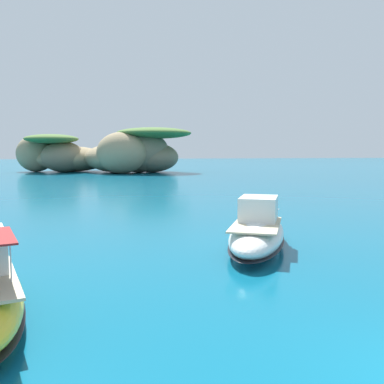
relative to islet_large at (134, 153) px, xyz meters
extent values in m
ellipsoid|color=#84755B|center=(3.14, 0.43, -0.83)|extent=(13.22, 13.03, 5.27)
ellipsoid|color=#84755B|center=(0.86, 0.02, 0.25)|extent=(11.42, 10.51, 7.42)
ellipsoid|color=#9E8966|center=(-2.71, 1.66, -0.93)|extent=(16.22, 17.61, 5.06)
ellipsoid|color=#9E8966|center=(-2.24, -2.88, -0.03)|extent=(11.30, 11.05, 6.87)
ellipsoid|color=#517538|center=(3.47, -1.01, 3.35)|extent=(12.90, 11.73, 1.89)
ellipsoid|color=#9E8966|center=(-10.68, 6.33, -1.17)|extent=(13.18, 10.87, 4.58)
ellipsoid|color=#756651|center=(-11.57, 4.32, -1.74)|extent=(7.60, 7.01, 3.45)
ellipsoid|color=#84755B|center=(-12.10, 3.95, -0.75)|extent=(10.64, 10.62, 5.43)
ellipsoid|color=#9E8966|center=(-17.13, 6.76, -0.18)|extent=(8.13, 6.93, 6.56)
ellipsoid|color=#517538|center=(-13.89, 2.95, 2.37)|extent=(9.13, 8.30, 1.62)
cylinder|color=silver|center=(-7.16, -63.32, -1.96)|extent=(0.03, 0.03, 1.01)
ellipsoid|color=white|center=(0.40, -57.66, -2.91)|extent=(4.68, 6.69, 1.11)
ellipsoid|color=black|center=(0.40, -57.66, -3.16)|extent=(4.78, 6.82, 0.13)
cube|color=#C6B793|center=(0.18, -58.10, -2.44)|extent=(3.10, 3.94, 0.06)
cube|color=silver|center=(0.55, -57.37, -1.95)|extent=(2.04, 2.24, 0.91)
cube|color=#2D4756|center=(0.97, -56.54, -1.86)|extent=(1.23, 0.77, 0.49)
cylinder|color=silver|center=(1.55, -55.39, -2.26)|extent=(1.24, 0.65, 0.04)
camera|label=1|loc=(-5.28, -72.13, 0.24)|focal=38.41mm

